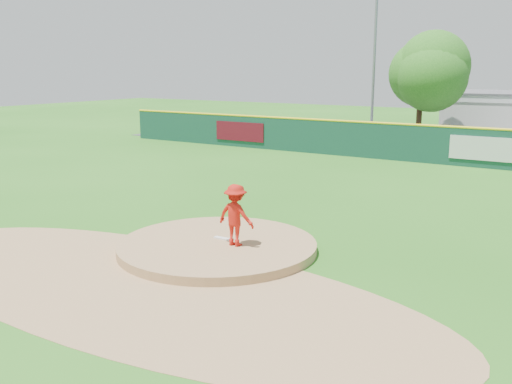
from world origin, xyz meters
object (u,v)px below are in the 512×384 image
Objects in this scene: pitcher at (236,215)px; van at (465,142)px; playground_slide at (274,127)px; deciduous_tree at (422,75)px; light_pole_left at (375,52)px.

pitcher is 0.34× the size of van.
deciduous_tree is (10.17, 1.34, 3.81)m from playground_slide.
van is 0.67× the size of deciduous_tree.
playground_slide is 0.24× the size of light_pole_left.
van is 13.72m from playground_slide.
light_pole_left is at bearing -75.24° from pitcher.
pitcher is 0.23× the size of deciduous_tree.
pitcher reaches higher than van.
van is at bearing -33.28° from deciduous_tree.
pitcher is 0.63× the size of playground_slide.
light_pole_left reaches higher than playground_slide.
pitcher is at bearing -84.07° from deciduous_tree.
light_pole_left reaches higher than van.
pitcher is at bearing -179.49° from van.
pitcher is 25.33m from deciduous_tree.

